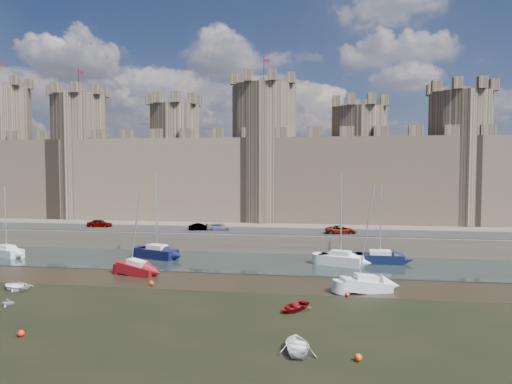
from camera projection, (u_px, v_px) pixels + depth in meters
ground at (146, 331)px, 32.04m from camera, size 160.00×160.00×0.00m
seaweed_patch at (105, 368)px, 26.12m from camera, size 70.00×34.00×0.01m
water_channel at (222, 262)px, 55.74m from camera, size 160.00×12.00×0.08m
quay at (262, 219)px, 91.23m from camera, size 160.00×60.00×2.50m
road at (237, 230)px, 65.49m from camera, size 160.00×7.00×0.10m
castle at (249, 167)px, 78.93m from camera, size 108.50×11.00×29.00m
car_0 at (100, 223)px, 68.99m from camera, size 3.71×1.65×1.24m
car_1 at (200, 227)px, 65.23m from camera, size 3.40×1.83×1.07m
car_2 at (219, 227)px, 65.19m from camera, size 3.91×2.07×1.08m
car_3 at (341, 230)px, 61.95m from camera, size 4.41×2.43×1.17m
sailboat_0 at (6, 251)px, 58.99m from camera, size 5.22×3.56×9.11m
sailboat_1 at (157, 252)px, 57.78m from camera, size 5.78×3.77×10.80m
sailboat_2 at (341, 259)px, 53.40m from camera, size 5.42×3.53×10.91m
sailboat_3 at (380, 257)px, 54.80m from camera, size 5.60×2.31×9.72m
sailboat_4 at (137, 268)px, 49.01m from camera, size 4.60×2.70×10.10m
sailboat_5 at (366, 284)px, 42.32m from camera, size 5.00×3.12×10.08m
dinghy_2 at (298, 346)px, 28.61m from camera, size 2.65×3.47×0.67m
dinghy_3 at (8, 303)px, 37.87m from camera, size 1.31×1.15×0.64m
dinghy_4 at (294, 307)px, 36.65m from camera, size 3.43×3.59×0.61m
dinghy_6 at (16, 286)px, 43.14m from camera, size 3.75×3.23×0.65m
buoy_1 at (151, 283)px, 44.52m from camera, size 0.48×0.48×0.48m
buoy_2 at (358, 357)px, 27.10m from camera, size 0.46×0.46×0.46m
buoy_3 at (347, 295)px, 40.62m from camera, size 0.42×0.42×0.42m
buoy_4 at (21, 333)px, 31.04m from camera, size 0.47×0.47×0.47m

